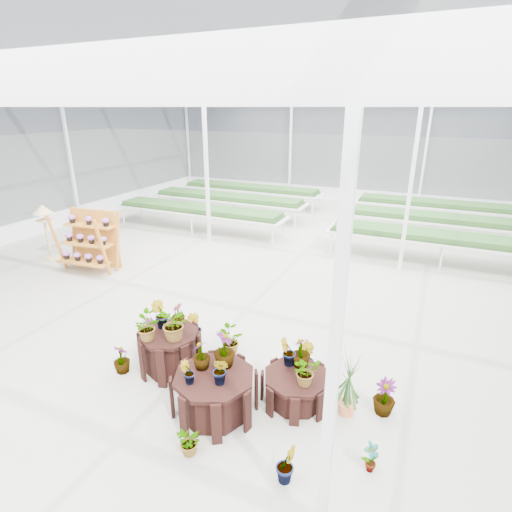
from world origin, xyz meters
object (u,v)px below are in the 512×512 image
at_px(bird_table, 47,233).
at_px(plinth_low, 296,388).
at_px(plinth_tall, 170,351).
at_px(shelf_rack, 87,242).
at_px(plinth_mid, 215,393).

bearing_deg(bird_table, plinth_low, -23.88).
xyz_separation_m(plinth_low, bird_table, (-8.50, 2.78, 0.59)).
height_order(plinth_tall, plinth_low, plinth_tall).
relative_size(shelf_rack, bird_table, 0.99).
xyz_separation_m(plinth_tall, bird_table, (-6.30, 2.88, 0.47)).
distance_m(plinth_low, shelf_rack, 7.34).
relative_size(plinth_mid, bird_table, 0.74).
xyz_separation_m(plinth_mid, plinth_low, (1.00, 0.70, -0.09)).
height_order(shelf_rack, bird_table, bird_table).
relative_size(plinth_tall, bird_table, 0.62).
relative_size(plinth_low, shelf_rack, 0.63).
relative_size(plinth_mid, shelf_rack, 0.75).
bearing_deg(bird_table, shelf_rack, -9.74).
distance_m(plinth_mid, bird_table, 8.28).
bearing_deg(plinth_tall, shelf_rack, 149.09).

